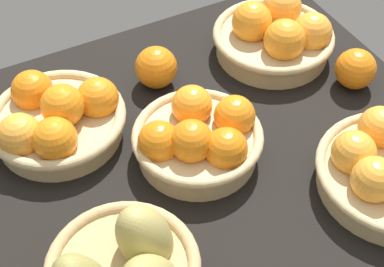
{
  "coord_description": "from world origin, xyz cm",
  "views": [
    {
      "loc": [
        31.37,
        56.06,
        76.01
      ],
      "look_at": [
        1.85,
        -0.57,
        7.0
      ],
      "focal_mm": 53.84,
      "sensor_mm": 36.0,
      "label": 1
    }
  ],
  "objects_px": {
    "basket_near_right": "(56,119)",
    "loose_orange_back_gap": "(155,68)",
    "basket_center": "(199,137)",
    "loose_orange_side_gap": "(356,69)",
    "basket_near_left": "(276,35)"
  },
  "relations": [
    {
      "from": "basket_near_left",
      "to": "loose_orange_back_gap",
      "type": "distance_m",
      "value": 0.25
    },
    {
      "from": "basket_near_right",
      "to": "loose_orange_side_gap",
      "type": "height_order",
      "value": "basket_near_right"
    },
    {
      "from": "basket_near_left",
      "to": "basket_near_right",
      "type": "height_order",
      "value": "same"
    },
    {
      "from": "basket_near_left",
      "to": "basket_center",
      "type": "distance_m",
      "value": 0.31
    },
    {
      "from": "loose_orange_back_gap",
      "to": "basket_center",
      "type": "bearing_deg",
      "value": 86.37
    },
    {
      "from": "basket_near_right",
      "to": "loose_orange_side_gap",
      "type": "bearing_deg",
      "value": 166.39
    },
    {
      "from": "basket_near_right",
      "to": "loose_orange_back_gap",
      "type": "relative_size",
      "value": 2.97
    },
    {
      "from": "basket_near_left",
      "to": "basket_center",
      "type": "relative_size",
      "value": 1.1
    },
    {
      "from": "basket_near_left",
      "to": "loose_orange_side_gap",
      "type": "height_order",
      "value": "basket_near_left"
    },
    {
      "from": "basket_near_left",
      "to": "basket_center",
      "type": "bearing_deg",
      "value": 32.86
    },
    {
      "from": "loose_orange_back_gap",
      "to": "loose_orange_side_gap",
      "type": "xyz_separation_m",
      "value": [
        -0.32,
        0.17,
        -0.0
      ]
    },
    {
      "from": "basket_near_right",
      "to": "loose_orange_back_gap",
      "type": "bearing_deg",
      "value": -167.88
    },
    {
      "from": "basket_center",
      "to": "loose_orange_side_gap",
      "type": "bearing_deg",
      "value": -176.42
    },
    {
      "from": "basket_center",
      "to": "basket_near_right",
      "type": "height_order",
      "value": "basket_near_right"
    },
    {
      "from": "basket_center",
      "to": "loose_orange_side_gap",
      "type": "xyz_separation_m",
      "value": [
        -0.34,
        -0.02,
        -0.0
      ]
    }
  ]
}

